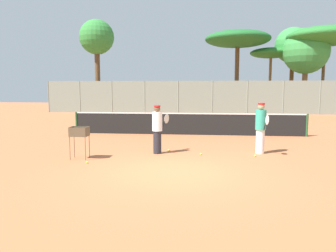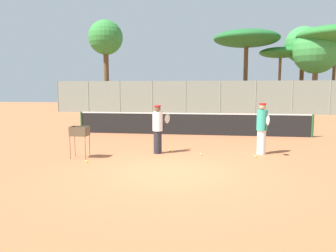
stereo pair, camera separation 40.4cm
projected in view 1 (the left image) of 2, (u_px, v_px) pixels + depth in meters
name	position (u px, v px, depth m)	size (l,w,h in m)	color
ground_plane	(173.00, 173.00, 8.85)	(80.00, 80.00, 0.00)	#B7663D
tennis_net	(187.00, 123.00, 15.93)	(11.33, 0.10, 1.07)	#26592D
back_fence	(195.00, 97.00, 28.98)	(27.34, 0.08, 2.90)	gray
tree_0	(325.00, 37.00, 30.41)	(6.97, 6.97, 7.90)	brown
tree_1	(306.00, 52.00, 30.90)	(4.29, 4.29, 7.88)	brown
tree_2	(238.00, 40.00, 31.93)	(6.34, 6.34, 7.80)	brown
tree_3	(293.00, 46.00, 32.75)	(3.54, 3.54, 8.29)	brown
tree_4	(97.00, 39.00, 33.48)	(3.53, 3.53, 9.21)	brown
tree_5	(271.00, 54.00, 33.10)	(4.16, 4.16, 6.30)	brown
player_white_outfit	(157.00, 129.00, 11.34)	(0.56, 0.81, 1.68)	#26262D
player_red_cap	(261.00, 127.00, 11.33)	(0.36, 0.91, 1.76)	white
ball_cart	(80.00, 134.00, 10.46)	(0.56, 0.41, 1.04)	brown
tennis_ball_0	(169.00, 150.00, 11.90)	(0.07, 0.07, 0.07)	#D1E54C
tennis_ball_1	(201.00, 154.00, 11.18)	(0.07, 0.07, 0.07)	#D1E54C
tennis_ball_2	(255.00, 156.00, 10.87)	(0.07, 0.07, 0.07)	#D1E54C
tennis_ball_3	(87.00, 162.00, 9.94)	(0.07, 0.07, 0.07)	#D1E54C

